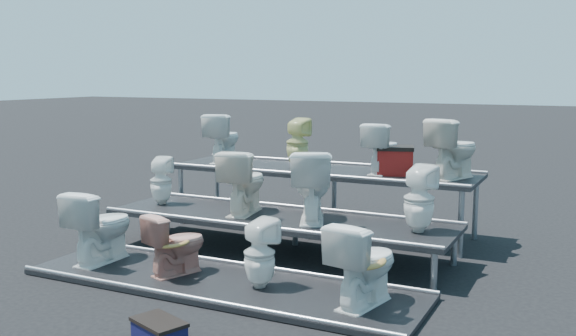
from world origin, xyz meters
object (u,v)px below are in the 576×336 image
at_px(toilet_5, 244,182).
at_px(toilet_9, 298,143).
at_px(toilet_7, 419,199).
at_px(toilet_11, 454,148).
at_px(toilet_4, 161,181).
at_px(red_crate, 395,162).
at_px(step_stool, 159,333).
at_px(toilet_3, 364,263).
at_px(toilet_2, 260,253).
at_px(toilet_10, 382,148).
at_px(toilet_8, 223,138).
at_px(toilet_1, 176,243).
at_px(toilet_6, 312,185).
at_px(toilet_0, 101,226).

height_order(toilet_5, toilet_9, toilet_9).
bearing_deg(toilet_9, toilet_7, 150.86).
bearing_deg(toilet_11, toilet_7, 108.54).
distance_m(toilet_4, toilet_11, 3.73).
bearing_deg(toilet_11, toilet_9, 21.99).
relative_size(toilet_4, toilet_7, 0.85).
distance_m(red_crate, step_stool, 4.14).
bearing_deg(step_stool, toilet_5, 126.39).
bearing_deg(toilet_3, toilet_7, -84.88).
distance_m(toilet_2, step_stool, 1.43).
xyz_separation_m(toilet_5, red_crate, (1.50, 1.27, 0.17)).
xyz_separation_m(toilet_4, toilet_9, (1.34, 1.30, 0.43)).
height_order(toilet_5, toilet_10, toilet_10).
bearing_deg(toilet_8, toilet_10, 169.81).
distance_m(toilet_1, toilet_10, 3.05).
xyz_separation_m(toilet_7, red_crate, (-0.65, 1.27, 0.20)).
bearing_deg(toilet_8, toilet_11, 169.81).
height_order(toilet_3, step_stool, toilet_3).
bearing_deg(toilet_5, toilet_6, 171.55).
xyz_separation_m(toilet_2, red_crate, (0.58, 2.57, 0.62)).
xyz_separation_m(toilet_0, red_crate, (2.59, 2.57, 0.55)).
bearing_deg(toilet_9, toilet_3, 129.29).
bearing_deg(step_stool, toilet_7, 83.18).
distance_m(toilet_1, toilet_6, 1.69).
bearing_deg(toilet_7, toilet_9, -21.69).
height_order(toilet_7, toilet_9, toilet_9).
bearing_deg(toilet_6, toilet_9, -81.01).
height_order(toilet_4, toilet_5, toilet_5).
bearing_deg(toilet_10, toilet_0, 50.62).
height_order(toilet_0, toilet_7, toilet_7).
distance_m(toilet_3, toilet_7, 1.36).
bearing_deg(toilet_4, toilet_7, 163.57).
bearing_deg(toilet_2, toilet_7, -118.01).
xyz_separation_m(toilet_11, step_stool, (-1.48, -3.98, -1.15)).
bearing_deg(toilet_7, toilet_10, -46.49).
bearing_deg(toilet_4, step_stool, 110.10).
height_order(toilet_6, toilet_8, toilet_8).
bearing_deg(toilet_6, toilet_5, -22.27).
relative_size(toilet_6, toilet_11, 1.11).
xyz_separation_m(toilet_0, toilet_9, (1.20, 2.60, 0.73)).
bearing_deg(toilet_11, step_stool, 91.65).
bearing_deg(toilet_1, toilet_9, -72.88).
bearing_deg(toilet_3, toilet_5, -21.08).
bearing_deg(step_stool, toilet_9, 119.91).
relative_size(toilet_3, toilet_9, 1.15).
height_order(toilet_4, toilet_6, toilet_6).
relative_size(toilet_0, toilet_3, 1.05).
bearing_deg(red_crate, toilet_1, -138.51).
distance_m(toilet_5, step_stool, 2.89).
height_order(toilet_2, toilet_5, toilet_5).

